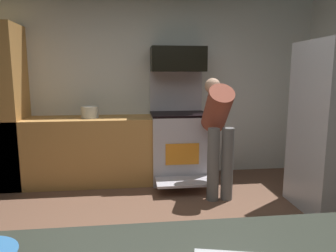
# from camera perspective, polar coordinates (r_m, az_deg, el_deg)

# --- Properties ---
(wall_back) EXTENTS (5.20, 0.12, 2.60)m
(wall_back) POSITION_cam_1_polar(r_m,az_deg,el_deg) (4.60, -4.24, 7.23)
(wall_back) COLOR silver
(wall_back) RESTS_ON ground
(lower_cabinet_run) EXTENTS (2.40, 0.60, 0.90)m
(lower_cabinet_run) POSITION_cam_1_polar(r_m,az_deg,el_deg) (4.41, -15.68, -4.37)
(lower_cabinet_run) COLOR #C18846
(lower_cabinet_run) RESTS_ON ground
(oven_range) EXTENTS (0.76, 1.01, 1.51)m
(oven_range) POSITION_cam_1_polar(r_m,az_deg,el_deg) (4.38, 1.94, -3.33)
(oven_range) COLOR silver
(oven_range) RESTS_ON ground
(microwave) EXTENTS (0.74, 0.38, 0.33)m
(microwave) POSITION_cam_1_polar(r_m,az_deg,el_deg) (4.36, 1.83, 12.11)
(microwave) COLOR black
(microwave) RESTS_ON oven_range
(person_cook) EXTENTS (0.31, 0.64, 1.43)m
(person_cook) POSITION_cam_1_polar(r_m,az_deg,el_deg) (3.77, 9.12, -0.16)
(person_cook) COLOR slate
(person_cook) RESTS_ON ground
(stock_pot) EXTENTS (0.23, 0.23, 0.16)m
(stock_pot) POSITION_cam_1_polar(r_m,az_deg,el_deg) (4.29, -14.12, 2.50)
(stock_pot) COLOR silver
(stock_pot) RESTS_ON lower_cabinet_run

